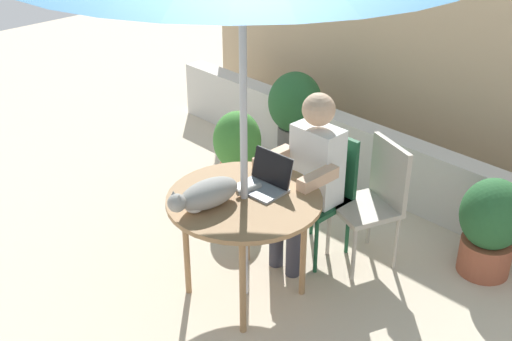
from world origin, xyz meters
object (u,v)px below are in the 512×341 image
object	(u,v)px
person_seated	(310,171)
cat	(206,195)
chair_empty	(376,194)
potted_plant_corner	(295,108)
potted_plant_near_fence	(491,225)
patio_table	(244,207)
laptop	(266,178)
chair_occupied	(324,185)
potted_plant_by_chair	(237,152)

from	to	relation	value
person_seated	cat	size ratio (longest dim) A/B	1.89
chair_empty	person_seated	size ratio (longest dim) A/B	0.72
chair_empty	potted_plant_corner	xyz separation A→B (m)	(-1.53, 0.83, -0.07)
potted_plant_near_fence	potted_plant_corner	xyz separation A→B (m)	(-2.17, 0.40, 0.07)
cat	potted_plant_near_fence	world-z (taller)	cat
patio_table	laptop	xyz separation A→B (m)	(0.00, 0.19, 0.13)
laptop	patio_table	bearing A→B (deg)	-90.69
potted_plant_corner	chair_empty	bearing A→B (deg)	-28.52
chair_occupied	chair_empty	distance (m)	0.37
patio_table	potted_plant_by_chair	world-z (taller)	potted_plant_by_chair
potted_plant_by_chair	potted_plant_corner	world-z (taller)	potted_plant_corner
chair_empty	person_seated	distance (m)	0.49
patio_table	cat	bearing A→B (deg)	-106.91
patio_table	chair_occupied	world-z (taller)	chair_occupied
person_seated	potted_plant_corner	bearing A→B (deg)	136.28
laptop	potted_plant_by_chair	bearing A→B (deg)	147.29
chair_empty	laptop	distance (m)	0.84
patio_table	chair_empty	xyz separation A→B (m)	(0.33, 0.92, -0.14)
cat	potted_plant_corner	distance (m)	2.32
chair_empty	laptop	bearing A→B (deg)	-114.38
laptop	potted_plant_near_fence	xyz separation A→B (m)	(0.97, 1.16, -0.42)
chair_empty	cat	xyz separation A→B (m)	(-0.41, -1.16, 0.29)
person_seated	potted_plant_by_chair	xyz separation A→B (m)	(-0.92, 0.18, -0.25)
person_seated	potted_plant_by_chair	distance (m)	0.97
cat	patio_table	bearing A→B (deg)	73.09
laptop	cat	xyz separation A→B (m)	(-0.08, -0.43, 0.02)
laptop	potted_plant_near_fence	world-z (taller)	laptop
patio_table	chair_occupied	xyz separation A→B (m)	(0.00, 0.76, -0.14)
chair_empty	patio_table	bearing A→B (deg)	-109.92
chair_occupied	cat	bearing A→B (deg)	-94.21
potted_plant_by_chair	chair_occupied	bearing A→B (deg)	-1.51
chair_empty	chair_occupied	bearing A→B (deg)	-154.59
potted_plant_near_fence	patio_table	bearing A→B (deg)	-125.67
person_seated	potted_plant_corner	xyz separation A→B (m)	(-1.20, 1.15, -0.24)
potted_plant_by_chair	potted_plant_corner	bearing A→B (deg)	106.04
potted_plant_by_chair	cat	bearing A→B (deg)	-50.37
laptop	potted_plant_corner	xyz separation A→B (m)	(-1.20, 1.56, -0.34)
cat	potted_plant_near_fence	bearing A→B (deg)	56.78
laptop	potted_plant_near_fence	distance (m)	1.57
cat	potted_plant_by_chair	world-z (taller)	cat
potted_plant_by_chair	chair_empty	bearing A→B (deg)	6.07
chair_occupied	person_seated	bearing A→B (deg)	-90.00
patio_table	potted_plant_by_chair	size ratio (longest dim) A/B	1.23
chair_empty	potted_plant_by_chair	world-z (taller)	chair_empty
person_seated	cat	bearing A→B (deg)	-94.99
potted_plant_by_chair	potted_plant_corner	distance (m)	1.01
patio_table	potted_plant_near_fence	xyz separation A→B (m)	(0.97, 1.35, -0.29)
cat	potted_plant_corner	bearing A→B (deg)	119.50
laptop	cat	distance (m)	0.44
potted_plant_by_chair	patio_table	bearing A→B (deg)	-40.31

